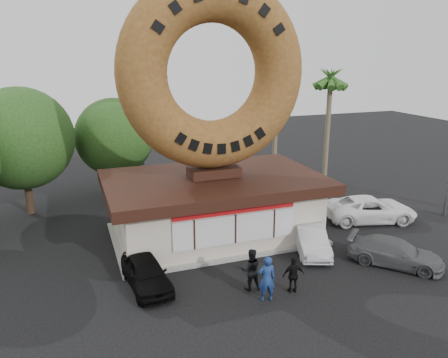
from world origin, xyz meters
TOP-DOWN VIEW (x-y plane):
  - ground at (0.00, 0.00)m, footprint 90.00×90.00m
  - donut_shop at (0.00, 5.98)m, footprint 11.20×7.20m
  - giant_donut at (0.00, 6.00)m, footprint 9.43×2.40m
  - tree_west at (-9.50, 13.00)m, footprint 6.00×6.00m
  - tree_mid at (-4.00, 15.00)m, footprint 5.20×5.20m
  - palm_near at (7.50, 14.00)m, footprint 2.60×2.60m
  - palm_far at (11.00, 12.50)m, footprint 2.60×2.60m
  - street_lamp at (-1.86, 16.00)m, footprint 2.11×0.20m
  - person_left at (-0.13, -0.82)m, footprint 0.76×0.57m
  - person_center at (-0.39, 0.17)m, footprint 1.00×0.85m
  - person_right at (1.15, -0.64)m, footprint 0.96×0.54m
  - car_black at (-4.42, 1.86)m, footprint 1.90×3.91m
  - car_silver at (3.83, 2.51)m, footprint 2.59×4.16m
  - car_grey at (6.75, -0.12)m, footprint 4.13×4.28m
  - car_white at (9.22, 4.85)m, footprint 5.65×3.67m

SIDE VIEW (x-z plane):
  - ground at x=0.00m, z-range 0.00..0.00m
  - car_grey at x=6.75m, z-range 0.00..1.23m
  - car_black at x=-4.42m, z-range 0.00..1.29m
  - car_silver at x=3.83m, z-range 0.00..1.29m
  - car_white at x=9.22m, z-range 0.00..1.45m
  - person_right at x=1.15m, z-range 0.00..1.55m
  - person_center at x=-0.39m, z-range 0.00..1.80m
  - person_left at x=-0.13m, z-range 0.00..1.90m
  - donut_shop at x=0.00m, z-range -0.13..3.67m
  - tree_mid at x=-4.00m, z-range 0.70..7.33m
  - street_lamp at x=-1.86m, z-range 0.48..8.48m
  - tree_west at x=-9.50m, z-range 0.82..8.47m
  - palm_far at x=11.00m, z-range 3.11..11.86m
  - palm_near at x=7.50m, z-range 3.54..13.29m
  - giant_donut at x=0.00m, z-range 3.80..13.23m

